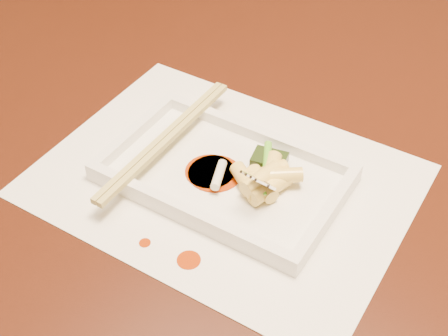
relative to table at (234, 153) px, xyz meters
The scene contains 25 objects.
table is the anchor object (origin of this frame).
placemat 0.19m from the table, 63.62° to the right, with size 0.40×0.30×0.00m, color white.
sauce_splatter_a 0.30m from the table, 68.62° to the right, with size 0.02×0.02×0.00m, color #9B2D04.
sauce_splatter_b 0.29m from the table, 78.98° to the right, with size 0.01×0.01×0.00m, color #9B2D04.
plate_base 0.19m from the table, 63.62° to the right, with size 0.26×0.16×0.01m, color white.
plate_rim_far 0.15m from the table, 44.41° to the right, with size 0.26×0.01×0.01m, color white.
plate_rim_near 0.26m from the table, 71.86° to the right, with size 0.26×0.01×0.01m, color white.
plate_rim_left 0.19m from the table, 110.08° to the right, with size 0.01×0.14×0.01m, color white.
plate_rim_right 0.27m from the table, 36.38° to the right, with size 0.01×0.14×0.01m, color white.
veg_piece 0.19m from the table, 44.33° to the right, with size 0.04×0.03×0.01m, color black.
scallion_white 0.21m from the table, 65.08° to the right, with size 0.01×0.01×0.04m, color #EAEACC.
scallion_green 0.21m from the table, 47.54° to the right, with size 0.01×0.01×0.09m, color #48A91B.
chopstick_a 0.19m from the table, 94.22° to the right, with size 0.01×0.24×0.01m, color tan.
chopstick_b 0.19m from the table, 91.04° to the right, with size 0.01×0.24×0.01m, color tan.
fork 0.26m from the table, 41.69° to the right, with size 0.09×0.10×0.14m, color silver, non-canonical shape.
sauce_blob_0 0.20m from the table, 67.28° to the right, with size 0.06×0.06×0.00m, color #9B2D04.
sauce_blob_1 0.19m from the table, 69.40° to the right, with size 0.06×0.06×0.00m, color #9B2D04.
rice_cake_0 0.21m from the table, 45.96° to the right, with size 0.02×0.02×0.05m, color #FAE974.
rice_cake_1 0.22m from the table, 50.77° to the right, with size 0.02×0.02×0.04m, color #FAE974.
rice_cake_2 0.22m from the table, 42.89° to the right, with size 0.02×0.02×0.04m, color #FAE974.
rice_cake_3 0.21m from the table, 48.18° to the right, with size 0.02×0.02×0.05m, color #FAE974.
rice_cake_4 0.22m from the table, 55.45° to the right, with size 0.02×0.02×0.05m, color #FAE974.
rice_cake_5 0.22m from the table, 50.64° to the right, with size 0.02×0.02×0.05m, color #FAE974.
rice_cake_6 0.22m from the table, 51.21° to the right, with size 0.02×0.02×0.04m, color #FAE974.
rice_cake_7 0.23m from the table, 48.39° to the right, with size 0.02×0.02×0.05m, color #FAE974.
Camera 1 is at (0.33, -0.57, 1.24)m, focal length 50.00 mm.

